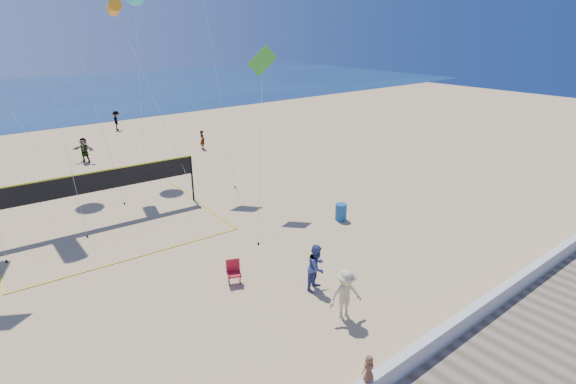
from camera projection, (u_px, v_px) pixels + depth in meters
ground at (291, 340)px, 13.74m from camera, size 120.00×120.00×0.00m
toddler at (369, 368)px, 11.23m from camera, size 0.39×0.28×0.75m
bystander_a at (317, 267)px, 16.14m from camera, size 1.03×0.92×1.75m
bystander_b at (346, 295)px, 14.44m from camera, size 1.29×0.95×1.78m
far_person_1 at (84, 150)px, 31.29m from camera, size 1.46×1.55×1.75m
far_person_2 at (202, 140)px, 34.68m from camera, size 0.37×0.55×1.47m
far_person_4 at (117, 120)px, 41.07m from camera, size 0.92×1.25×1.72m
camp_chair at (233, 270)px, 16.60m from camera, size 0.65×0.75×1.04m
trash_barrel at (341, 212)px, 22.06m from camera, size 0.59×0.59×0.84m
volleyball_net at (101, 187)px, 21.55m from camera, size 10.10×9.96×2.56m
kite_2 at (114, 8)px, 23.96m from camera, size 1.66×7.03×10.39m
kite_4 at (262, 70)px, 22.14m from camera, size 4.29×4.55×8.17m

